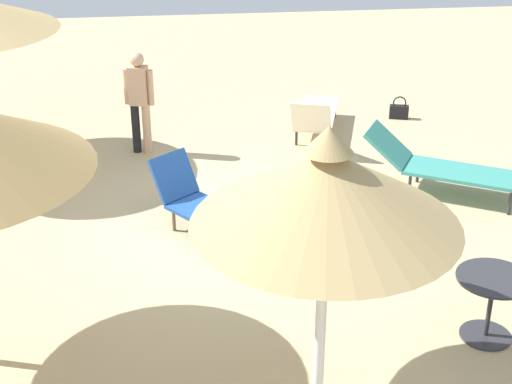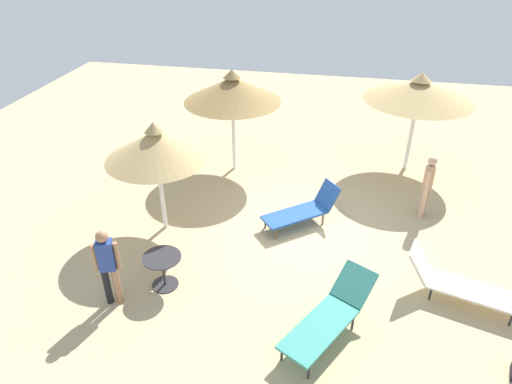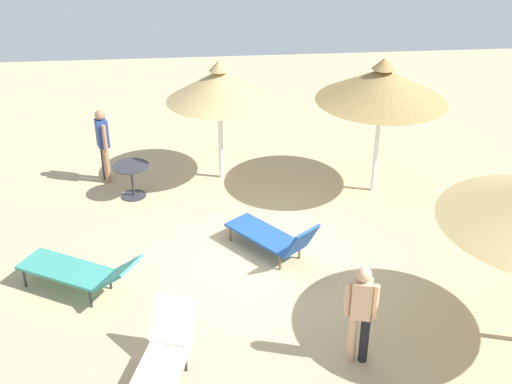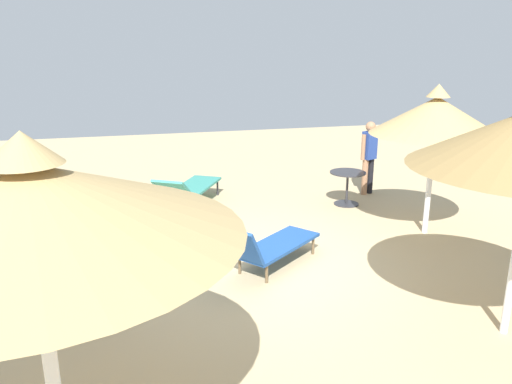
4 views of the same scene
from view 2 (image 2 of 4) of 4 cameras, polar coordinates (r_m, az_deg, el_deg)
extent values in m
cube|color=tan|center=(10.91, 5.75, -4.51)|extent=(24.00, 24.00, 0.10)
cylinder|color=white|center=(10.45, -11.72, 0.49)|extent=(0.10, 0.10, 2.13)
cone|color=tan|center=(9.97, -12.36, 5.68)|extent=(2.22, 2.22, 0.64)
cone|color=tan|center=(9.80, -12.64, 7.89)|extent=(0.40, 0.40, 0.22)
cylinder|color=white|center=(13.51, 18.78, 7.23)|extent=(0.11, 0.11, 2.33)
cone|color=tan|center=(13.12, 19.64, 11.81)|extent=(2.89, 2.89, 0.53)
cone|color=tan|center=(13.01, 19.92, 13.31)|extent=(0.52, 0.52, 0.22)
cylinder|color=white|center=(12.78, -2.82, 7.82)|extent=(0.09, 0.09, 2.44)
cone|color=#997A47|center=(12.38, -2.96, 12.59)|extent=(2.61, 2.61, 0.65)
cone|color=#997A47|center=(12.25, -3.01, 14.48)|extent=(0.47, 0.47, 0.22)
cube|color=#1E478C|center=(10.71, 4.82, -2.83)|extent=(1.41, 1.56, 0.05)
cylinder|color=brown|center=(10.36, 2.46, -5.21)|extent=(0.04, 0.04, 0.29)
cylinder|color=brown|center=(10.70, 1.16, -3.82)|extent=(0.04, 0.04, 0.29)
cylinder|color=brown|center=(10.94, 8.32, -3.32)|extent=(0.04, 0.04, 0.29)
cylinder|color=brown|center=(11.27, 6.90, -2.07)|extent=(0.04, 0.04, 0.29)
cube|color=#1E478C|center=(11.00, 8.90, -0.33)|extent=(0.66, 0.62, 0.55)
cube|color=teal|center=(8.06, 7.89, -16.46)|extent=(1.70, 1.34, 0.05)
cylinder|color=#2D2D33|center=(7.75, 6.58, -21.22)|extent=(0.04, 0.04, 0.34)
cylinder|color=#2D2D33|center=(7.94, 3.22, -19.30)|extent=(0.04, 0.04, 0.34)
cylinder|color=#2D2D33|center=(8.53, 11.94, -15.51)|extent=(0.04, 0.04, 0.34)
cylinder|color=#2D2D33|center=(8.70, 8.82, -13.96)|extent=(0.04, 0.04, 0.34)
cube|color=teal|center=(8.57, 12.10, -11.12)|extent=(0.83, 0.85, 0.48)
cube|color=silver|center=(9.60, 25.37, -11.08)|extent=(1.05, 1.75, 0.05)
cylinder|color=#2D2D33|center=(9.97, 29.24, -11.78)|extent=(0.04, 0.04, 0.28)
cylinder|color=#2D2D33|center=(9.58, 29.12, -13.70)|extent=(0.04, 0.04, 0.28)
cylinder|color=#2D2D33|center=(9.88, 21.34, -9.91)|extent=(0.04, 0.04, 0.28)
cylinder|color=#2D2D33|center=(9.49, 20.85, -11.76)|extent=(0.04, 0.04, 0.28)
cube|color=silver|center=(9.39, 19.74, -8.17)|extent=(0.70, 0.57, 0.60)
cylinder|color=black|center=(11.77, 20.17, -0.95)|extent=(0.13, 0.13, 0.79)
cylinder|color=tan|center=(11.62, 20.04, -1.36)|extent=(0.13, 0.13, 0.79)
cube|color=tan|center=(11.36, 20.74, 1.81)|extent=(0.32, 0.28, 0.60)
sphere|color=tan|center=(11.18, 21.12, 3.62)|extent=(0.22, 0.22, 0.22)
cylinder|color=tan|center=(11.54, 20.84, 2.10)|extent=(0.09, 0.09, 0.55)
cylinder|color=tan|center=(11.20, 20.58, 1.27)|extent=(0.09, 0.09, 0.55)
cylinder|color=black|center=(9.09, -18.00, -11.02)|extent=(0.13, 0.13, 0.81)
cylinder|color=#A57554|center=(9.06, -16.88, -10.97)|extent=(0.13, 0.13, 0.81)
cube|color=navy|center=(8.63, -18.18, -7.48)|extent=(0.30, 0.34, 0.61)
sphere|color=#A57554|center=(8.39, -18.64, -5.27)|extent=(0.22, 0.22, 0.22)
cylinder|color=#A57554|center=(8.68, -19.39, -7.69)|extent=(0.09, 0.09, 0.56)
cylinder|color=#A57554|center=(8.61, -16.91, -7.54)|extent=(0.09, 0.09, 0.56)
cylinder|color=#2D2D33|center=(9.01, -11.65, -7.97)|extent=(0.75, 0.75, 0.02)
cylinder|color=#2D2D33|center=(9.23, -11.41, -9.67)|extent=(0.05, 0.05, 0.68)
cylinder|color=#2D2D33|center=(9.45, -11.20, -11.19)|extent=(0.52, 0.52, 0.02)
camera|label=1|loc=(13.25, -35.14, 19.48)|focal=54.21mm
camera|label=3|loc=(12.08, 65.90, 16.26)|focal=46.73mm
camera|label=4|loc=(16.15, 16.54, 19.52)|focal=35.77mm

